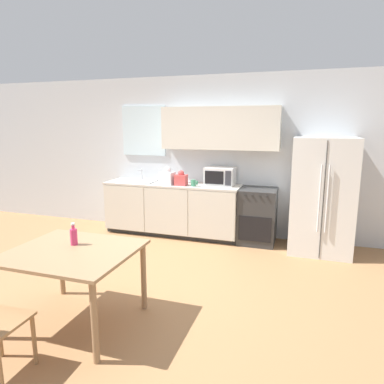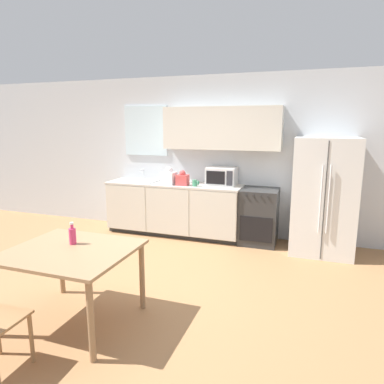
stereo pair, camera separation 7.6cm
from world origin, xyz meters
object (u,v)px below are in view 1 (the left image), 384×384
at_px(coffee_mug, 194,183).
at_px(drink_bottle, 74,236).
at_px(oven_range, 258,216).
at_px(microwave, 220,176).
at_px(refrigerator, 322,196).
at_px(dining_table, 73,259).

bearing_deg(coffee_mug, drink_bottle, -98.98).
xyz_separation_m(oven_range, microwave, (-0.65, 0.09, 0.61)).
relative_size(microwave, drink_bottle, 2.20).
height_order(oven_range, microwave, microwave).
xyz_separation_m(refrigerator, dining_table, (-2.30, -2.77, -0.21)).
bearing_deg(coffee_mug, oven_range, 8.68).
height_order(coffee_mug, drink_bottle, coffee_mug).
bearing_deg(dining_table, refrigerator, 50.31).
distance_m(oven_range, drink_bottle, 3.10).
bearing_deg(oven_range, refrigerator, -5.26).
distance_m(coffee_mug, drink_bottle, 2.60).
bearing_deg(oven_range, microwave, 172.29).
relative_size(microwave, dining_table, 0.42).
distance_m(oven_range, coffee_mug, 1.16).
bearing_deg(microwave, refrigerator, -6.26).
bearing_deg(refrigerator, microwave, 173.74).
bearing_deg(dining_table, microwave, 76.42).
height_order(oven_range, drink_bottle, drink_bottle).
height_order(coffee_mug, dining_table, coffee_mug).
bearing_deg(oven_range, drink_bottle, -117.75).
relative_size(oven_range, dining_table, 0.78).
xyz_separation_m(refrigerator, drink_bottle, (-2.37, -2.64, -0.03)).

